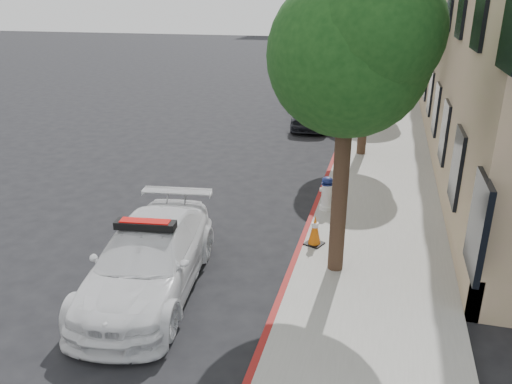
{
  "coord_description": "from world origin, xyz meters",
  "views": [
    {
      "loc": [
        3.58,
        -10.78,
        5.18
      ],
      "look_at": [
        0.89,
        -0.51,
        1.0
      ],
      "focal_mm": 35.0,
      "sensor_mm": 36.0,
      "label": 1
    }
  ],
  "objects_px": {
    "parked_car_mid": "(311,111)",
    "traffic_cone": "(315,230)",
    "parked_car_far": "(318,88)",
    "police_car": "(149,259)",
    "fire_hydrant": "(327,194)"
  },
  "relations": [
    {
      "from": "parked_car_mid",
      "to": "parked_car_far",
      "type": "xyz_separation_m",
      "value": [
        -0.43,
        5.11,
        0.11
      ]
    },
    {
      "from": "parked_car_mid",
      "to": "traffic_cone",
      "type": "xyz_separation_m",
      "value": [
        1.81,
        -11.05,
        -0.17
      ]
    },
    {
      "from": "parked_car_mid",
      "to": "parked_car_far",
      "type": "height_order",
      "value": "parked_car_far"
    },
    {
      "from": "parked_car_far",
      "to": "traffic_cone",
      "type": "bearing_deg",
      "value": -77.1
    },
    {
      "from": "parked_car_far",
      "to": "traffic_cone",
      "type": "distance_m",
      "value": 16.32
    },
    {
      "from": "police_car",
      "to": "parked_car_far",
      "type": "xyz_separation_m",
      "value": [
        0.52,
        18.5,
        0.11
      ]
    },
    {
      "from": "parked_car_mid",
      "to": "traffic_cone",
      "type": "relative_size",
      "value": 5.65
    },
    {
      "from": "fire_hydrant",
      "to": "parked_car_mid",
      "type": "bearing_deg",
      "value": 94.06
    },
    {
      "from": "parked_car_mid",
      "to": "fire_hydrant",
      "type": "xyz_separation_m",
      "value": [
        1.81,
        -9.07,
        -0.08
      ]
    },
    {
      "from": "police_car",
      "to": "parked_car_far",
      "type": "bearing_deg",
      "value": 80.75
    },
    {
      "from": "parked_car_far",
      "to": "fire_hydrant",
      "type": "xyz_separation_m",
      "value": [
        2.23,
        -14.18,
        -0.18
      ]
    },
    {
      "from": "traffic_cone",
      "to": "parked_car_far",
      "type": "bearing_deg",
      "value": 97.87
    },
    {
      "from": "police_car",
      "to": "traffic_cone",
      "type": "distance_m",
      "value": 3.62
    },
    {
      "from": "parked_car_mid",
      "to": "traffic_cone",
      "type": "bearing_deg",
      "value": -87.11
    },
    {
      "from": "police_car",
      "to": "fire_hydrant",
      "type": "bearing_deg",
      "value": 49.87
    }
  ]
}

